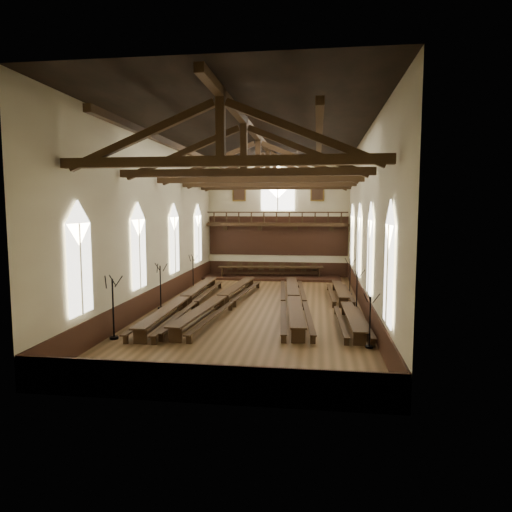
{
  "coord_description": "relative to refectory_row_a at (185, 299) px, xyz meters",
  "views": [
    {
      "loc": [
        3.33,
        -25.69,
        5.79
      ],
      "look_at": [
        -0.32,
        1.5,
        2.9
      ],
      "focal_mm": 32.0,
      "sensor_mm": 36.0,
      "label": 1
    }
  ],
  "objects": [
    {
      "name": "portraits",
      "position": [
        4.18,
        13.52,
        6.55
      ],
      "size": [
        7.75,
        0.09,
        1.45
      ],
      "color": "brown",
      "rests_on": "room_walls"
    },
    {
      "name": "high_chairs",
      "position": [
        3.74,
        12.86,
        0.19
      ],
      "size": [
        7.68,
        0.48,
        1.01
      ],
      "color": "#322310",
      "rests_on": "dais"
    },
    {
      "name": "minstrels_gallery",
      "position": [
        4.18,
        13.28,
        3.35
      ],
      "size": [
        11.8,
        1.24,
        3.7
      ],
      "color": "#322310",
      "rests_on": "room_walls"
    },
    {
      "name": "candelabrum_left_mid",
      "position": [
        -1.37,
        -0.2,
        0.25
      ],
      "size": [
        0.8,
        0.78,
        2.66
      ],
      "color": "black",
      "rests_on": "ground"
    },
    {
      "name": "wainscot_band",
      "position": [
        4.18,
        0.62,
        0.05
      ],
      "size": [
        12.0,
        26.0,
        1.2
      ],
      "color": "#371D10",
      "rests_on": "ground"
    },
    {
      "name": "end_window",
      "position": [
        4.18,
        13.52,
        6.67
      ],
      "size": [
        2.8,
        0.12,
        3.8
      ],
      "color": "white",
      "rests_on": "room_walls"
    },
    {
      "name": "ground",
      "position": [
        4.18,
        0.62,
        -0.55
      ],
      "size": [
        26.0,
        26.0,
        0.0
      ],
      "primitive_type": "plane",
      "color": "brown",
      "rests_on": "ground"
    },
    {
      "name": "candelabrum_left_near",
      "position": [
        -1.37,
        -6.33,
        0.32
      ],
      "size": [
        0.8,
        0.88,
        2.87
      ],
      "color": "black",
      "rests_on": "ground"
    },
    {
      "name": "dais",
      "position": [
        3.74,
        12.02,
        -0.46
      ],
      "size": [
        11.4,
        2.88,
        0.19
      ],
      "primitive_type": "cube",
      "color": "#371D10",
      "rests_on": "ground"
    },
    {
      "name": "refectory_row_c",
      "position": [
        6.21,
        1.0,
        -0.0
      ],
      "size": [
        2.09,
        14.57,
        0.76
      ],
      "color": "#322310",
      "rests_on": "ground"
    },
    {
      "name": "candelabrum_right_near",
      "position": [
        9.73,
        -6.16,
        0.15
      ],
      "size": [
        0.68,
        0.68,
        2.3
      ],
      "color": "black",
      "rests_on": "ground"
    },
    {
      "name": "candelabrum_right_mid",
      "position": [
        9.73,
        0.23,
        0.19
      ],
      "size": [
        0.69,
        0.75,
        2.45
      ],
      "color": "black",
      "rests_on": "ground"
    },
    {
      "name": "candelabrum_right_far",
      "position": [
        9.73,
        5.61,
        0.2
      ],
      "size": [
        0.75,
        0.69,
        2.47
      ],
      "color": "black",
      "rests_on": "ground"
    },
    {
      "name": "high_table",
      "position": [
        3.74,
        12.02,
        0.32
      ],
      "size": [
        8.7,
        1.92,
        0.81
      ],
      "color": "#322310",
      "rests_on": "dais"
    },
    {
      "name": "room_walls",
      "position": [
        4.18,
        0.62,
        5.91
      ],
      "size": [
        26.0,
        26.0,
        26.0
      ],
      "color": "beige",
      "rests_on": "ground"
    },
    {
      "name": "side_windows",
      "position": [
        4.18,
        0.62,
        3.19
      ],
      "size": [
        11.85,
        19.8,
        4.5
      ],
      "color": "white",
      "rests_on": "room_walls"
    },
    {
      "name": "candelabrum_left_far",
      "position": [
        -1.37,
        6.74,
        0.19
      ],
      "size": [
        0.71,
        0.74,
        2.45
      ],
      "color": "black",
      "rests_on": "ground"
    },
    {
      "name": "refectory_row_b",
      "position": [
        2.11,
        0.41,
        0.01
      ],
      "size": [
        2.15,
        14.68,
        0.77
      ],
      "color": "#322310",
      "rests_on": "ground"
    },
    {
      "name": "refectory_row_a",
      "position": [
        0.0,
        0.0,
        0.0
      ],
      "size": [
        1.61,
        14.51,
        0.76
      ],
      "color": "#322310",
      "rests_on": "ground"
    },
    {
      "name": "roof_trusses",
      "position": [
        4.18,
        0.62,
        7.66
      ],
      "size": [
        11.7,
        25.7,
        2.8
      ],
      "color": "#322310",
      "rests_on": "room_walls"
    },
    {
      "name": "refectory_row_d",
      "position": [
        9.13,
        0.63,
        -0.07
      ],
      "size": [
        1.57,
        13.69,
        0.67
      ],
      "color": "#322310",
      "rests_on": "ground"
    }
  ]
}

